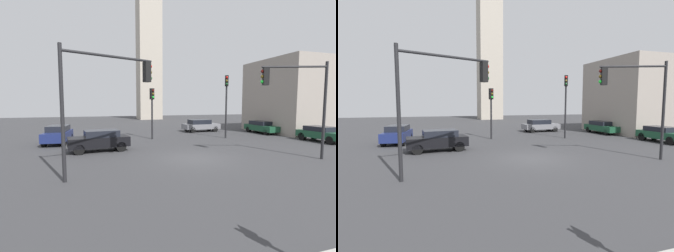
{
  "view_description": "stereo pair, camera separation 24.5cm",
  "coord_description": "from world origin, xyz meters",
  "views": [
    {
      "loc": [
        -5.89,
        -13.26,
        3.28
      ],
      "look_at": [
        -1.01,
        2.0,
        1.8
      ],
      "focal_mm": 26.26,
      "sensor_mm": 36.0,
      "label": 1
    },
    {
      "loc": [
        -5.66,
        -13.33,
        3.28
      ],
      "look_at": [
        -1.01,
        2.0,
        1.8
      ],
      "focal_mm": 26.26,
      "sensor_mm": 36.0,
      "label": 2
    }
  ],
  "objects": [
    {
      "name": "traffic_light_0",
      "position": [
        5.59,
        -1.85,
        4.03
      ],
      "size": [
        3.59,
        1.46,
        5.68
      ],
      "rotation": [
        0.0,
        0.0,
        2.79
      ],
      "color": "black",
      "rests_on": "ground_plane"
    },
    {
      "name": "traffic_light_1",
      "position": [
        -5.09,
        -1.7,
        4.09
      ],
      "size": [
        4.25,
        1.77,
        5.69
      ],
      "rotation": [
        0.0,
        0.0,
        0.36
      ],
      "color": "black",
      "rests_on": "ground_plane"
    },
    {
      "name": "building_flank",
      "position": [
        19.4,
        9.46,
        4.06
      ],
      "size": [
        13.41,
        8.73,
        8.13
      ],
      "primitive_type": "cube",
      "color": "gray",
      "rests_on": "ground_plane"
    },
    {
      "name": "car_2",
      "position": [
        13.06,
        2.65,
        0.72
      ],
      "size": [
        1.85,
        3.97,
        1.32
      ],
      "rotation": [
        0.0,
        0.0,
        -1.55
      ],
      "color": "#19472D",
      "rests_on": "ground_plane"
    },
    {
      "name": "car_3",
      "position": [
        -5.29,
        4.06,
        0.78
      ],
      "size": [
        4.17,
        2.16,
        1.45
      ],
      "rotation": [
        0.0,
        0.0,
        3.26
      ],
      "color": "black",
      "rests_on": "ground_plane"
    },
    {
      "name": "car_4",
      "position": [
        12.29,
        9.29,
        0.72
      ],
      "size": [
        1.85,
        4.46,
        1.34
      ],
      "rotation": [
        0.0,
        0.0,
        -1.58
      ],
      "color": "#19472D",
      "rests_on": "ground_plane"
    },
    {
      "name": "ground_plane",
      "position": [
        0.0,
        0.0,
        0.0
      ],
      "size": [
        102.31,
        102.31,
        0.0
      ],
      "primitive_type": "plane",
      "color": "#38383A"
    },
    {
      "name": "skyline_tower",
      "position": [
        6.12,
        37.4,
        12.94
      ],
      "size": [
        4.59,
        4.59,
        25.89
      ],
      "primitive_type": "cube",
      "color": "#A89E8E",
      "rests_on": "ground_plane"
    },
    {
      "name": "traffic_light_3",
      "position": [
        -0.43,
        8.57,
        3.26
      ],
      "size": [
        0.4,
        0.49,
        4.65
      ],
      "rotation": [
        0.0,
        0.0,
        -1.28
      ],
      "color": "black",
      "rests_on": "ground_plane"
    },
    {
      "name": "car_1",
      "position": [
        6.44,
        12.81,
        0.74
      ],
      "size": [
        4.26,
        1.92,
        1.4
      ],
      "rotation": [
        0.0,
        0.0,
        0.03
      ],
      "color": "slate",
      "rests_on": "ground_plane"
    },
    {
      "name": "traffic_light_2",
      "position": [
        6.35,
        7.09,
        4.05
      ],
      "size": [
        0.44,
        0.49,
        5.88
      ],
      "rotation": [
        0.0,
        0.0,
        -2.08
      ],
      "color": "black",
      "rests_on": "ground_plane"
    },
    {
      "name": "car_0",
      "position": [
        -8.4,
        8.4,
        0.78
      ],
      "size": [
        2.13,
        4.15,
        1.48
      ],
      "rotation": [
        0.0,
        0.0,
        -1.68
      ],
      "color": "navy",
      "rests_on": "ground_plane"
    }
  ]
}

